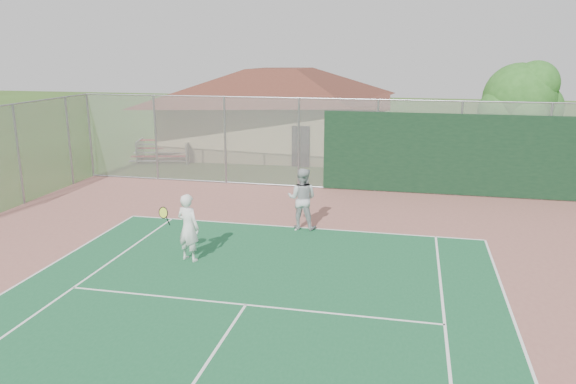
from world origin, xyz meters
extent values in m
cylinder|color=gray|center=(-10.00, 17.00, 1.75)|extent=(0.08, 0.08, 3.50)
cylinder|color=gray|center=(-7.00, 17.00, 1.75)|extent=(0.08, 0.08, 3.50)
cylinder|color=gray|center=(-4.00, 17.00, 1.75)|extent=(0.08, 0.08, 3.50)
cylinder|color=gray|center=(-1.00, 17.00, 1.75)|extent=(0.08, 0.08, 3.50)
cylinder|color=gray|center=(2.00, 17.00, 1.75)|extent=(0.08, 0.08, 3.50)
cylinder|color=gray|center=(5.00, 17.00, 1.75)|extent=(0.08, 0.08, 3.50)
cylinder|color=gray|center=(8.00, 17.00, 1.75)|extent=(0.08, 0.08, 3.50)
cylinder|color=gray|center=(0.00, 17.00, 3.50)|extent=(20.00, 0.05, 0.05)
cylinder|color=gray|center=(0.00, 17.00, 0.05)|extent=(20.00, 0.05, 0.05)
cube|color=#999EA0|center=(0.00, 17.00, 1.75)|extent=(20.00, 0.02, 3.50)
cube|color=black|center=(5.00, 16.95, 1.55)|extent=(10.00, 0.04, 3.00)
cylinder|color=gray|center=(-10.00, 15.50, 1.75)|extent=(0.08, 0.08, 3.50)
cylinder|color=gray|center=(-10.00, 12.50, 1.75)|extent=(0.08, 0.08, 3.50)
cube|color=#999EA0|center=(-10.00, 12.50, 1.75)|extent=(0.02, 9.00, 3.50)
cube|color=tan|center=(-3.52, 24.54, 1.36)|extent=(11.16, 7.70, 2.71)
cube|color=brown|center=(-3.52, 24.54, 2.76)|extent=(11.63, 8.17, 0.16)
pyramid|color=brown|center=(-3.52, 24.54, 4.34)|extent=(12.27, 8.47, 1.63)
cube|color=black|center=(-1.71, 20.89, 0.95)|extent=(0.81, 0.06, 1.90)
cube|color=maroon|center=(-8.46, 20.32, 0.32)|extent=(2.71, 0.91, 0.05)
cube|color=#B2B5BA|center=(-8.46, 20.09, 0.14)|extent=(2.70, 0.88, 0.04)
cube|color=maroon|center=(-8.46, 20.82, 0.64)|extent=(2.71, 0.91, 0.05)
cube|color=#B2B5BA|center=(-8.46, 20.60, 0.45)|extent=(2.70, 0.88, 0.04)
cube|color=maroon|center=(-8.46, 21.32, 0.96)|extent=(2.71, 0.91, 0.05)
cube|color=#B2B5BA|center=(-8.46, 21.10, 0.77)|extent=(2.70, 0.88, 0.04)
cube|color=#B2B5BA|center=(-9.73, 20.82, 0.50)|extent=(0.45, 1.60, 1.00)
cube|color=#B2B5BA|center=(-7.18, 20.82, 0.50)|extent=(0.45, 1.60, 1.00)
cylinder|color=#3D2716|center=(7.52, 20.71, 1.29)|extent=(0.33, 0.33, 2.58)
sphere|color=#255B1C|center=(7.52, 20.71, 3.31)|extent=(2.94, 2.94, 2.94)
sphere|color=#255B1C|center=(8.35, 20.99, 2.94)|extent=(2.02, 2.02, 2.02)
sphere|color=#255B1C|center=(6.78, 20.34, 2.85)|extent=(1.84, 1.84, 1.84)
sphere|color=#255B1C|center=(7.70, 19.88, 2.76)|extent=(1.66, 1.66, 1.66)
sphere|color=#255B1C|center=(7.24, 21.45, 3.13)|extent=(1.84, 1.84, 1.84)
sphere|color=#255B1C|center=(8.07, 20.53, 3.96)|extent=(1.84, 1.84, 1.84)
imported|color=white|center=(-2.17, 8.61, 0.88)|extent=(0.74, 0.60, 1.77)
imported|color=#B3B6B8|center=(0.15, 11.86, 0.93)|extent=(0.94, 0.75, 1.86)
camera|label=1|loc=(3.27, -4.15, 5.34)|focal=35.00mm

